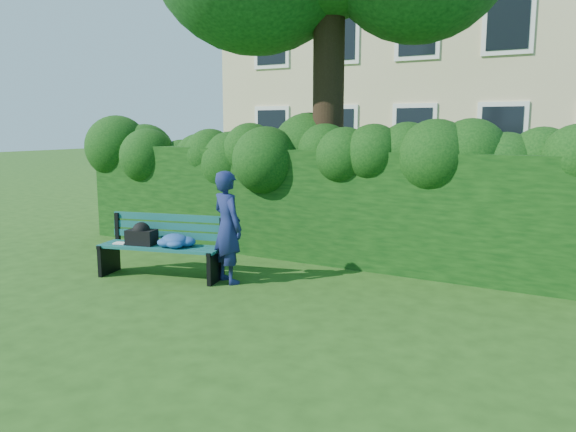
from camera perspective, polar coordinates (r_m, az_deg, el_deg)
The scene contains 5 objects.
ground at distance 7.42m, azimuth -2.33°, elevation -7.91°, with size 80.00×80.00×0.00m, color #234715.
apartment_building at distance 20.69m, azimuth 19.98°, elevation 19.31°, with size 16.00×8.08×12.00m.
hedge at distance 9.12m, azimuth 5.02°, elevation 1.08°, with size 10.00×1.00×1.80m.
park_bench at distance 8.31m, azimuth -12.66°, elevation -2.72°, with size 1.89×0.98×0.89m.
man_reading at distance 7.83m, azimuth -6.15°, elevation -1.14°, with size 0.57×0.38×1.57m, color navy.
Camera 1 is at (3.79, -5.99, 2.18)m, focal length 35.00 mm.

